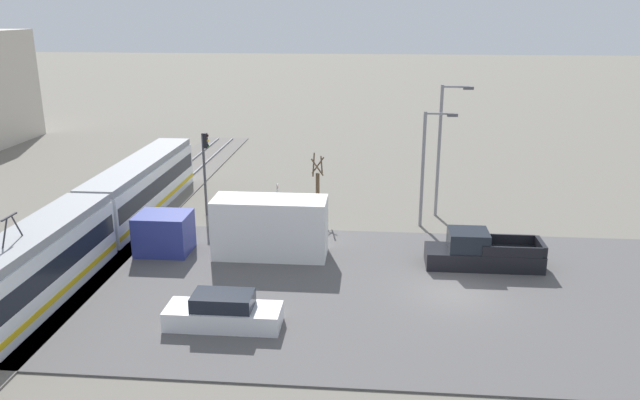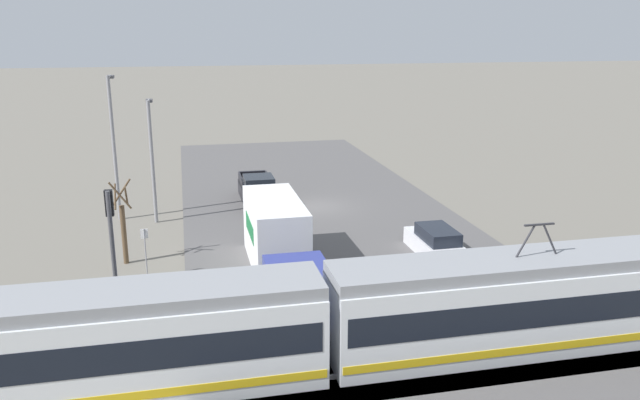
{
  "view_description": "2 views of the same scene",
  "coord_description": "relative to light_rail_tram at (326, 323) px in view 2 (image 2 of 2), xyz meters",
  "views": [
    {
      "loc": [
        -26.87,
        3.96,
        12.74
      ],
      "look_at": [
        5.64,
        6.81,
        2.69
      ],
      "focal_mm": 35.0,
      "sensor_mm": 36.0,
      "label": 1
    },
    {
      "loc": [
        7.78,
        36.71,
        10.81
      ],
      "look_at": [
        1.91,
        10.3,
        3.38
      ],
      "focal_mm": 35.0,
      "sensor_mm": 36.0,
      "label": 2
    }
  ],
  "objects": [
    {
      "name": "box_truck",
      "position": [
        0.21,
        -8.2,
        -0.15
      ],
      "size": [
        2.36,
        10.2,
        3.17
      ],
      "color": "navy",
      "rests_on": "ground"
    },
    {
      "name": "light_rail_tram",
      "position": [
        0.0,
        0.0,
        0.0
      ],
      "size": [
        28.95,
        2.56,
        4.45
      ],
      "color": "white",
      "rests_on": "ground"
    },
    {
      "name": "ground_plane",
      "position": [
        -3.63,
        -18.91,
        -1.69
      ],
      "size": [
        320.0,
        320.0,
        0.0
      ],
      "primitive_type": "plane",
      "color": "slate"
    },
    {
      "name": "no_parking_sign",
      "position": [
        6.05,
        -9.09,
        -0.24
      ],
      "size": [
        0.32,
        0.08,
        2.4
      ],
      "color": "gray",
      "rests_on": "ground"
    },
    {
      "name": "traffic_light_pole",
      "position": [
        6.84,
        -4.42,
        1.77
      ],
      "size": [
        0.28,
        0.47,
        5.35
      ],
      "color": "#47474C",
      "rests_on": "ground"
    },
    {
      "name": "pickup_truck",
      "position": [
        -0.3,
        -20.56,
        -0.9
      ],
      "size": [
        1.97,
        5.85,
        1.89
      ],
      "color": "black",
      "rests_on": "ground"
    },
    {
      "name": "street_lamp_mid_block",
      "position": [
        8.04,
        -19.22,
        3.1
      ],
      "size": [
        0.36,
        1.95,
        8.33
      ],
      "color": "gray",
      "rests_on": "ground"
    },
    {
      "name": "road_surface",
      "position": [
        -3.63,
        -18.91,
        -1.65
      ],
      "size": [
        16.08,
        46.67,
        0.08
      ],
      "color": "#565454",
      "rests_on": "ground"
    },
    {
      "name": "sedan_car_0",
      "position": [
        -7.64,
        -8.92,
        -1.01
      ],
      "size": [
        1.71,
        4.8,
        1.45
      ],
      "color": "silver",
      "rests_on": "ground"
    },
    {
      "name": "street_tree",
      "position": [
        7.13,
        -11.5,
        0.16
      ],
      "size": [
        0.98,
        0.81,
        4.08
      ],
      "color": "brown",
      "rests_on": "ground"
    },
    {
      "name": "street_lamp_near_crossing",
      "position": [
        5.92,
        -18.14,
        2.43
      ],
      "size": [
        0.36,
        1.95,
        7.02
      ],
      "color": "gray",
      "rests_on": "ground"
    },
    {
      "name": "rail_bed",
      "position": [
        -3.63,
        0.0,
        -1.64
      ],
      "size": [
        69.71,
        4.4,
        0.22
      ],
      "color": "slate",
      "rests_on": "ground"
    }
  ]
}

